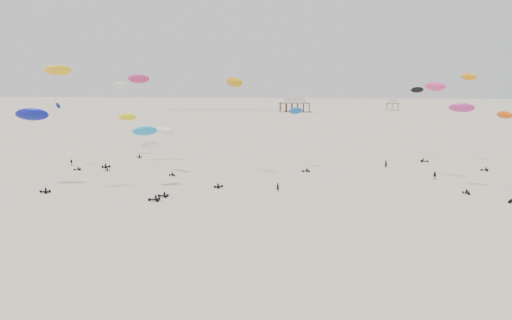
% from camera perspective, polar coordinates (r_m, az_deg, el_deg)
% --- Properties ---
extents(ground_plane, '(900.00, 900.00, 0.00)m').
position_cam_1_polar(ground_plane, '(200.35, 4.52, 2.94)').
color(ground_plane, beige).
extents(pavilion_main, '(21.00, 13.00, 9.80)m').
position_cam_1_polar(pavilion_main, '(350.00, 4.45, 6.19)').
color(pavilion_main, brown).
rests_on(pavilion_main, ground).
extents(pavilion_small, '(9.00, 7.00, 8.00)m').
position_cam_1_polar(pavilion_small, '(382.26, 15.33, 6.02)').
color(pavilion_small, brown).
rests_on(pavilion_small, ground).
extents(pier_fence, '(80.20, 0.20, 1.50)m').
position_cam_1_polar(pier_fence, '(357.29, -3.95, 5.69)').
color(pier_fence, black).
rests_on(pier_fence, ground).
extents(rig_0, '(7.34, 16.58, 22.98)m').
position_cam_1_polar(rig_0, '(109.45, 20.24, 6.39)').
color(rig_0, black).
rests_on(rig_0, ground).
extents(rig_2, '(5.87, 7.00, 14.90)m').
position_cam_1_polar(rig_2, '(118.64, 4.89, 3.77)').
color(rig_2, black).
rests_on(rig_2, ground).
extents(rig_3, '(8.91, 7.27, 12.78)m').
position_cam_1_polar(rig_3, '(145.84, -14.34, 4.17)').
color(rig_3, black).
rests_on(rig_3, ground).
extents(rig_4, '(4.93, 10.59, 21.03)m').
position_cam_1_polar(rig_4, '(130.16, -15.59, 5.72)').
color(rig_4, black).
rests_on(rig_4, ground).
extents(rig_5, '(7.03, 6.70, 10.99)m').
position_cam_1_polar(rig_5, '(115.33, -10.47, 2.82)').
color(rig_5, black).
rests_on(rig_5, ground).
extents(rig_6, '(4.19, 10.53, 19.84)m').
position_cam_1_polar(rig_6, '(141.55, 18.18, 5.01)').
color(rig_6, black).
rests_on(rig_6, ground).
extents(rig_7, '(7.42, 14.63, 24.34)m').
position_cam_1_polar(rig_7, '(130.01, -13.54, 8.30)').
color(rig_7, black).
rests_on(rig_7, ground).
extents(rig_8, '(8.65, 11.86, 12.40)m').
position_cam_1_polar(rig_8, '(99.00, -11.65, 0.35)').
color(rig_8, black).
rests_on(rig_8, ground).
extents(rig_9, '(4.95, 16.66, 24.52)m').
position_cam_1_polar(rig_9, '(137.86, 23.35, 7.36)').
color(rig_9, black).
rests_on(rig_9, ground).
extents(rig_11, '(8.97, 7.02, 16.34)m').
position_cam_1_polar(rig_11, '(129.15, -21.13, 3.91)').
color(rig_11, black).
rests_on(rig_11, ground).
extents(rig_12, '(9.17, 13.61, 15.36)m').
position_cam_1_polar(rig_12, '(97.30, -12.37, 1.71)').
color(rig_12, black).
rests_on(rig_12, ground).
extents(rig_13, '(10.65, 13.95, 19.35)m').
position_cam_1_polar(rig_13, '(102.20, 23.46, 3.60)').
color(rig_13, black).
rests_on(rig_13, ground).
extents(rig_14, '(7.19, 12.62, 17.32)m').
position_cam_1_polar(rig_14, '(107.49, -24.43, 4.35)').
color(rig_14, black).
rests_on(rig_14, ground).
extents(rig_15, '(5.78, 17.76, 23.63)m').
position_cam_1_polar(rig_15, '(108.70, -2.72, 7.57)').
color(rig_15, black).
rests_on(rig_15, ground).
extents(rig_16, '(7.16, 4.01, 24.12)m').
position_cam_1_polar(rig_16, '(99.67, -21.98, 6.94)').
color(rig_16, black).
rests_on(rig_16, ground).
extents(spectator_0, '(0.83, 0.66, 2.04)m').
position_cam_1_polar(spectator_0, '(95.74, 2.49, -3.62)').
color(spectator_0, black).
rests_on(spectator_0, ground).
extents(spectator_1, '(1.18, 1.01, 2.09)m').
position_cam_1_polar(spectator_1, '(113.76, 19.74, -2.13)').
color(spectator_1, black).
rests_on(spectator_1, ground).
extents(spectator_2, '(1.23, 0.79, 1.93)m').
position_cam_1_polar(spectator_2, '(133.45, -20.34, -0.60)').
color(spectator_2, black).
rests_on(spectator_2, ground).
extents(spectator_3, '(1.01, 0.95, 2.29)m').
position_cam_1_polar(spectator_3, '(125.50, 14.60, -0.90)').
color(spectator_3, black).
rests_on(spectator_3, ground).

